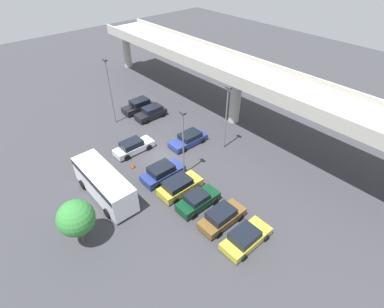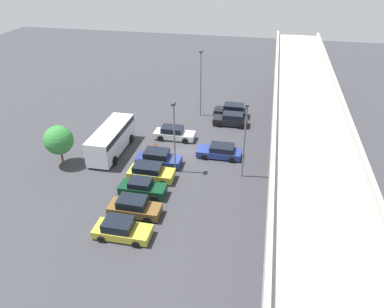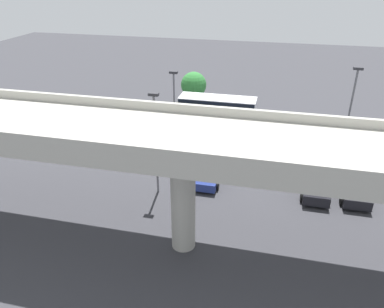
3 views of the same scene
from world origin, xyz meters
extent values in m
plane|color=#38383D|center=(0.00, 0.00, 0.00)|extent=(115.63, 115.63, 0.00)
cube|color=#ADAAA0|center=(0.00, 12.15, 7.12)|extent=(53.96, 6.32, 0.90)
cube|color=#ADAAA0|center=(0.00, 9.14, 7.84)|extent=(53.96, 0.30, 0.55)
cube|color=#ADAAA0|center=(0.00, 15.16, 7.84)|extent=(53.96, 0.30, 0.55)
cylinder|color=#ADAAA0|center=(-26.98, 12.15, 3.33)|extent=(1.44, 1.44, 6.67)
cylinder|color=#ADAAA0|center=(0.00, 12.15, 3.33)|extent=(1.44, 1.44, 6.67)
cube|color=black|center=(-10.98, 3.89, 0.56)|extent=(1.89, 4.46, 0.74)
cube|color=black|center=(-10.98, 4.22, 1.32)|extent=(1.74, 2.55, 0.76)
cylinder|color=black|center=(-10.01, 2.50, 0.35)|extent=(0.22, 0.70, 0.70)
cylinder|color=black|center=(-11.95, 2.50, 0.35)|extent=(0.22, 0.70, 0.70)
cylinder|color=black|center=(-10.01, 5.27, 0.35)|extent=(0.22, 0.70, 0.70)
cylinder|color=black|center=(-11.95, 5.27, 0.35)|extent=(0.22, 0.70, 0.70)
cube|color=black|center=(-8.16, 4.16, 0.57)|extent=(1.83, 4.36, 0.77)
cube|color=black|center=(-8.16, 4.45, 1.29)|extent=(1.68, 2.53, 0.67)
cylinder|color=black|center=(-7.23, 2.81, 0.34)|extent=(0.22, 0.68, 0.68)
cylinder|color=black|center=(-9.10, 2.81, 0.34)|extent=(0.22, 0.68, 0.68)
cylinder|color=black|center=(-7.23, 5.51, 0.34)|extent=(0.22, 0.68, 0.68)
cylinder|color=black|center=(-9.10, 5.51, 0.34)|extent=(0.22, 0.68, 0.68)
cube|color=silver|center=(-2.98, -1.90, 0.54)|extent=(1.75, 4.81, 0.70)
cube|color=black|center=(-2.98, -2.18, 1.23)|extent=(1.61, 2.46, 0.67)
cylinder|color=black|center=(-3.88, -0.41, 0.36)|extent=(0.22, 0.71, 0.71)
cylinder|color=black|center=(-2.08, -0.41, 0.36)|extent=(0.22, 0.71, 0.71)
cylinder|color=black|center=(-3.88, -3.40, 0.36)|extent=(0.22, 0.71, 0.71)
cylinder|color=black|center=(-2.08, -3.40, 0.36)|extent=(0.22, 0.71, 0.71)
cube|color=navy|center=(0.08, 3.88, 0.50)|extent=(1.95, 4.82, 0.65)
cube|color=black|center=(0.08, 4.19, 1.13)|extent=(1.80, 2.55, 0.61)
cylinder|color=black|center=(1.08, 2.39, 0.32)|extent=(0.22, 0.64, 0.64)
cylinder|color=black|center=(-0.92, 2.39, 0.32)|extent=(0.22, 0.64, 0.64)
cylinder|color=black|center=(1.08, 5.38, 0.32)|extent=(0.22, 0.64, 0.64)
cylinder|color=black|center=(-0.92, 5.38, 0.32)|extent=(0.22, 0.64, 0.64)
cube|color=navy|center=(2.98, -2.11, 0.53)|extent=(1.98, 4.65, 0.70)
cube|color=black|center=(2.98, -2.33, 1.25)|extent=(1.83, 2.49, 0.73)
cylinder|color=black|center=(1.97, -0.67, 0.32)|extent=(0.22, 0.65, 0.65)
cylinder|color=black|center=(3.99, -0.67, 0.32)|extent=(0.22, 0.65, 0.65)
cylinder|color=black|center=(1.97, -3.55, 0.32)|extent=(0.22, 0.65, 0.65)
cylinder|color=black|center=(3.99, -3.55, 0.32)|extent=(0.22, 0.65, 0.65)
cube|color=gold|center=(5.79, -2.07, 0.56)|extent=(1.98, 4.52, 0.78)
cube|color=black|center=(5.79, -2.42, 1.28)|extent=(1.82, 2.68, 0.65)
cylinder|color=black|center=(4.77, -0.67, 0.32)|extent=(0.22, 0.64, 0.64)
cylinder|color=black|center=(6.80, -0.67, 0.32)|extent=(0.22, 0.64, 0.64)
cylinder|color=black|center=(4.77, -3.47, 0.32)|extent=(0.22, 0.64, 0.64)
cylinder|color=black|center=(6.80, -3.47, 0.32)|extent=(0.22, 0.64, 0.64)
cube|color=#0C381E|center=(8.46, -2.08, 0.59)|extent=(1.77, 4.32, 0.80)
cube|color=black|center=(8.46, -2.28, 1.28)|extent=(1.62, 2.01, 0.57)
cylinder|color=black|center=(7.55, -0.74, 0.35)|extent=(0.22, 0.70, 0.70)
cylinder|color=black|center=(9.36, -0.74, 0.35)|extent=(0.22, 0.70, 0.70)
cylinder|color=black|center=(7.55, -3.42, 0.35)|extent=(0.22, 0.70, 0.70)
cylinder|color=black|center=(9.36, -3.42, 0.35)|extent=(0.22, 0.70, 0.70)
cube|color=brown|center=(11.37, -1.84, 0.55)|extent=(1.86, 4.51, 0.72)
cube|color=black|center=(11.37, -2.02, 1.27)|extent=(1.71, 2.42, 0.73)
cylinder|color=black|center=(10.42, -0.44, 0.35)|extent=(0.22, 0.70, 0.70)
cylinder|color=black|center=(12.32, -0.44, 0.35)|extent=(0.22, 0.70, 0.70)
cylinder|color=black|center=(10.42, -3.24, 0.35)|extent=(0.22, 0.70, 0.70)
cylinder|color=black|center=(12.32, -3.24, 0.35)|extent=(0.22, 0.70, 0.70)
cube|color=gold|center=(14.20, -1.87, 0.49)|extent=(1.98, 4.61, 0.65)
cube|color=black|center=(14.20, -2.18, 1.18)|extent=(1.82, 2.27, 0.72)
cylinder|color=black|center=(13.19, -0.44, 0.31)|extent=(0.22, 0.61, 0.61)
cylinder|color=black|center=(15.21, -0.44, 0.31)|extent=(0.22, 0.61, 0.61)
cylinder|color=black|center=(13.19, -3.30, 0.31)|extent=(0.22, 0.61, 0.61)
cylinder|color=black|center=(15.21, -3.30, 0.31)|extent=(0.22, 0.61, 0.61)
cube|color=silver|center=(1.46, -7.95, 1.61)|extent=(8.19, 2.50, 2.68)
cube|color=black|center=(1.46, -7.95, 2.57)|extent=(8.03, 2.55, 0.59)
cylinder|color=black|center=(4.00, -6.69, 0.49)|extent=(0.98, 0.29, 0.98)
cylinder|color=black|center=(4.00, -9.22, 0.49)|extent=(0.98, 0.29, 0.98)
cylinder|color=black|center=(-1.08, -6.69, 0.49)|extent=(0.98, 0.29, 0.98)
cylinder|color=black|center=(-1.08, -9.22, 0.49)|extent=(0.98, 0.29, 0.98)
cylinder|color=slate|center=(-10.37, -0.18, 4.26)|extent=(0.16, 0.16, 8.53)
cube|color=#333338|center=(-10.37, -0.18, 8.63)|extent=(0.70, 0.35, 0.20)
cylinder|color=slate|center=(3.98, -0.08, 3.70)|extent=(0.16, 0.16, 7.39)
cube|color=#333338|center=(3.98, -0.08, 7.49)|extent=(0.70, 0.35, 0.20)
cylinder|color=slate|center=(3.44, 6.68, 3.82)|extent=(0.16, 0.16, 7.64)
cube|color=#333338|center=(3.44, 6.68, 7.74)|extent=(0.70, 0.35, 0.20)
cylinder|color=brown|center=(5.04, -12.07, 0.82)|extent=(0.24, 0.24, 1.64)
sphere|color=#337F38|center=(5.04, -12.07, 2.91)|extent=(3.00, 3.00, 3.00)
cube|color=black|center=(-0.56, -3.64, 0.02)|extent=(0.44, 0.44, 0.04)
cone|color=#EA590F|center=(-0.56, -3.64, 0.35)|extent=(0.40, 0.40, 0.70)
camera|label=1|loc=(22.93, -15.60, 21.23)|focal=28.00mm
camera|label=2|loc=(35.35, 8.22, 20.88)|focal=35.00mm
camera|label=3|loc=(-4.72, 29.71, 15.57)|focal=35.00mm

